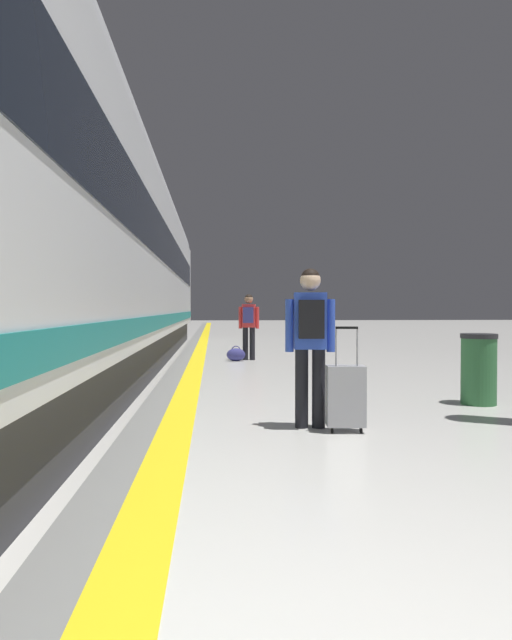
% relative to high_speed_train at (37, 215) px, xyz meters
% --- Properties ---
extents(safety_line_strip, '(0.36, 80.00, 0.01)m').
position_rel_high_speed_train_xyz_m(safety_line_strip, '(2.00, 0.88, -2.50)').
color(safety_line_strip, yellow).
rests_on(safety_line_strip, ground).
extents(tactile_edge_band, '(0.51, 80.00, 0.01)m').
position_rel_high_speed_train_xyz_m(tactile_edge_band, '(1.73, 0.88, -2.50)').
color(tactile_edge_band, slate).
rests_on(tactile_edge_band, ground).
extents(high_speed_train, '(2.94, 32.37, 4.97)m').
position_rel_high_speed_train_xyz_m(high_speed_train, '(0.00, 0.00, 0.00)').
color(high_speed_train, '#38383D').
rests_on(high_speed_train, ground).
extents(passenger_near, '(0.51, 0.34, 1.65)m').
position_rel_high_speed_train_xyz_m(passenger_near, '(3.38, -2.15, -1.53)').
color(passenger_near, black).
rests_on(passenger_near, ground).
extents(suitcase_near, '(0.40, 0.26, 1.06)m').
position_rel_high_speed_train_xyz_m(suitcase_near, '(3.71, -2.35, -2.14)').
color(suitcase_near, '#9E9EA3').
rests_on(suitcase_near, ground).
extents(passenger_mid, '(0.49, 0.34, 1.58)m').
position_rel_high_speed_train_xyz_m(passenger_mid, '(3.23, 5.52, -1.57)').
color(passenger_mid, black).
rests_on(passenger_mid, ground).
extents(duffel_bag_mid, '(0.44, 0.26, 0.36)m').
position_rel_high_speed_train_xyz_m(duffel_bag_mid, '(2.92, 5.27, -2.35)').
color(duffel_bag_mid, navy).
rests_on(duffel_bag_mid, ground).
extents(waste_bin, '(0.46, 0.46, 0.91)m').
position_rel_high_speed_train_xyz_m(waste_bin, '(5.80, -0.90, -2.05)').
color(waste_bin, '#2D6638').
rests_on(waste_bin, ground).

